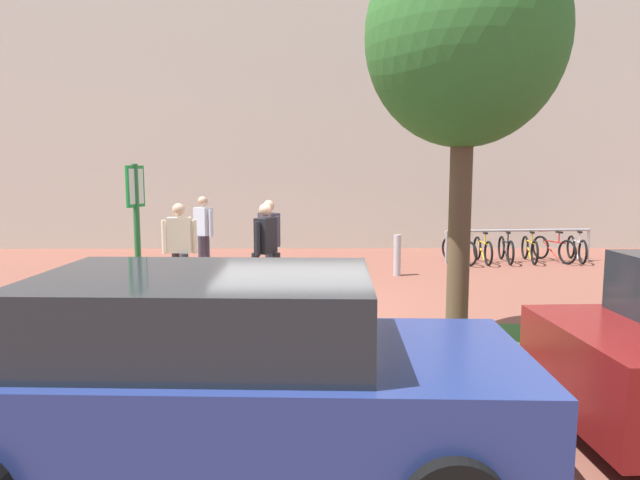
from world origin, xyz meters
TOP-DOWN VIEW (x-y plane):
  - ground_plane at (0.00, 0.00)m, footprint 60.00×60.00m
  - building_facade at (0.00, 8.04)m, footprint 28.00×1.20m
  - planter_strip at (-0.32, -2.01)m, footprint 7.00×1.10m
  - tree_sidewalk at (2.15, -2.07)m, footprint 2.44×2.44m
  - parking_sign_post at (-1.92, -2.01)m, footprint 0.13×0.35m
  - bike_at_sign at (-1.96, -1.92)m, footprint 1.63×0.58m
  - bike_rack_cluster at (5.45, 4.88)m, footprint 3.75×1.79m
  - bollard_steel at (2.14, 3.06)m, footprint 0.16×0.16m
  - person_shirt_white at (-2.16, 3.47)m, footprint 0.48×0.48m
  - person_suited_navy at (-0.56, 1.82)m, footprint 0.45×0.46m
  - person_casual_tan at (-2.06, 0.79)m, footprint 0.61×0.42m
  - person_suited_dark at (-0.53, 0.70)m, footprint 0.51×0.55m
  - car_navy_sedan at (-0.33, -5.07)m, footprint 4.37×2.16m

SIDE VIEW (x-z plane):
  - ground_plane at x=0.00m, z-range 0.00..0.00m
  - planter_strip at x=-0.32m, z-range 0.00..0.16m
  - bike_rack_cluster at x=5.45m, z-range -0.07..0.76m
  - bike_at_sign at x=-1.96m, z-range -0.08..0.78m
  - bollard_steel at x=2.14m, z-range 0.00..0.90m
  - car_navy_sedan at x=-0.33m, z-range -0.01..1.53m
  - person_shirt_white at x=-2.16m, z-range 0.12..1.84m
  - person_suited_navy at x=-0.56m, z-range 0.12..1.84m
  - person_casual_tan at x=-2.06m, z-range 0.12..1.84m
  - person_suited_dark at x=-0.53m, z-range 0.12..1.84m
  - parking_sign_post at x=-1.92m, z-range 0.37..2.74m
  - tree_sidewalk at x=2.15m, z-range 1.25..6.50m
  - building_facade at x=0.00m, z-range 0.00..10.00m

